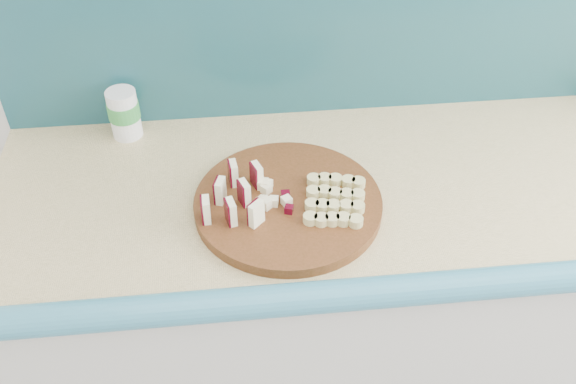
# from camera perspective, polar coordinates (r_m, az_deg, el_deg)

# --- Properties ---
(kitchen_counter) EXTENTS (2.20, 0.63, 0.91)m
(kitchen_counter) POSITION_cam_1_polar(r_m,az_deg,el_deg) (1.78, 15.38, -9.61)
(kitchen_counter) COLOR beige
(kitchen_counter) RESTS_ON ground
(backsplash) EXTENTS (2.20, 0.02, 0.50)m
(backsplash) POSITION_cam_1_polar(r_m,az_deg,el_deg) (1.56, 16.83, 15.54)
(backsplash) COLOR teal
(backsplash) RESTS_ON kitchen_counter
(cutting_board) EXTENTS (0.46, 0.46, 0.02)m
(cutting_board) POSITION_cam_1_polar(r_m,az_deg,el_deg) (1.30, 0.00, -1.05)
(cutting_board) COLOR #40250D
(cutting_board) RESTS_ON kitchen_counter
(apple_wedges) EXTENTS (0.13, 0.16, 0.05)m
(apple_wedges) POSITION_cam_1_polar(r_m,az_deg,el_deg) (1.27, -4.73, -0.24)
(apple_wedges) COLOR #FEF7CB
(apple_wedges) RESTS_ON cutting_board
(apple_chunks) EXTENTS (0.06, 0.07, 0.02)m
(apple_chunks) POSITION_cam_1_polar(r_m,az_deg,el_deg) (1.29, -1.06, -0.29)
(apple_chunks) COLOR #FFF6CB
(apple_chunks) RESTS_ON cutting_board
(banana_slices) EXTENTS (0.14, 0.16, 0.02)m
(banana_slices) POSITION_cam_1_polar(r_m,az_deg,el_deg) (1.28, 4.15, -0.71)
(banana_slices) COLOR #D1C87F
(banana_slices) RESTS_ON cutting_board
(canister) EXTENTS (0.07, 0.07, 0.12)m
(canister) POSITION_cam_1_polar(r_m,az_deg,el_deg) (1.52, -14.37, 6.84)
(canister) COLOR white
(canister) RESTS_ON kitchen_counter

